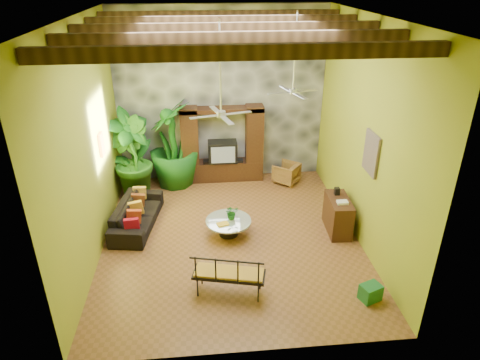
{
  "coord_description": "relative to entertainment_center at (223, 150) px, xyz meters",
  "views": [
    {
      "loc": [
        -0.62,
        -8.65,
        5.83
      ],
      "look_at": [
        0.24,
        0.2,
        1.4
      ],
      "focal_mm": 32.0,
      "sensor_mm": 36.0,
      "label": 1
    }
  ],
  "objects": [
    {
      "name": "iron_bench",
      "position": [
        -0.19,
        -5.21,
        -0.42
      ],
      "size": [
        1.48,
        0.83,
        0.57
      ],
      "rotation": [
        0.0,
        0.0,
        -0.23
      ],
      "color": "black",
      "rests_on": "ground"
    },
    {
      "name": "tall_plant_b",
      "position": [
        -2.56,
        -0.86,
        0.18
      ],
      "size": [
        1.62,
        1.61,
        2.3
      ],
      "primitive_type": "imported",
      "rotation": [
        0.0,
        0.0,
        2.39
      ],
      "color": "#1F5716",
      "rests_on": "ground"
    },
    {
      "name": "ground",
      "position": [
        0.0,
        -3.14,
        -0.97
      ],
      "size": [
        7.0,
        7.0,
        0.0
      ],
      "primitive_type": "plane",
      "color": "brown",
      "rests_on": "ground"
    },
    {
      "name": "tall_plant_a",
      "position": [
        -2.56,
        -0.62,
        0.28
      ],
      "size": [
        1.58,
        1.52,
        2.49
      ],
      "primitive_type": "imported",
      "rotation": [
        0.0,
        0.0,
        0.69
      ],
      "color": "#175A19",
      "rests_on": "ground"
    },
    {
      "name": "sofa",
      "position": [
        -2.3,
        -2.43,
        -0.65
      ],
      "size": [
        1.18,
        2.29,
        0.64
      ],
      "primitive_type": "imported",
      "rotation": [
        0.0,
        0.0,
        1.42
      ],
      "color": "black",
      "rests_on": "ground"
    },
    {
      "name": "stone_accent_wall",
      "position": [
        0.0,
        0.3,
        1.53
      ],
      "size": [
        5.98,
        0.1,
        4.98
      ],
      "primitive_type": "cube",
      "color": "#3B3E43",
      "rests_on": "ground"
    },
    {
      "name": "yellow_tray",
      "position": [
        -0.2,
        -3.23,
        -0.55
      ],
      "size": [
        0.31,
        0.26,
        0.03
      ],
      "primitive_type": "cube",
      "rotation": [
        0.0,
        0.0,
        0.3
      ],
      "color": "yellow",
      "rests_on": "coffee_table"
    },
    {
      "name": "wicker_armchair",
      "position": [
        1.88,
        -0.4,
        -0.66
      ],
      "size": [
        0.94,
        0.94,
        0.62
      ],
      "primitive_type": "imported",
      "rotation": [
        0.0,
        0.0,
        4.03
      ],
      "color": "brown",
      "rests_on": "ground"
    },
    {
      "name": "ceiling",
      "position": [
        0.0,
        -3.14,
        4.03
      ],
      "size": [
        6.0,
        7.0,
        0.02
      ],
      "primitive_type": "cube",
      "color": "silver",
      "rests_on": "back_wall"
    },
    {
      "name": "back_wall",
      "position": [
        0.0,
        0.36,
        1.53
      ],
      "size": [
        6.0,
        0.02,
        5.0
      ],
      "primitive_type": "cube",
      "color": "#AAAD27",
      "rests_on": "ground"
    },
    {
      "name": "entertainment_center",
      "position": [
        0.0,
        0.0,
        0.0
      ],
      "size": [
        2.4,
        0.55,
        2.3
      ],
      "color": "#33160E",
      "rests_on": "ground"
    },
    {
      "name": "centerpiece_plant",
      "position": [
        0.03,
        -2.99,
        -0.39
      ],
      "size": [
        0.36,
        0.33,
        0.35
      ],
      "primitive_type": "imported",
      "rotation": [
        0.0,
        0.0,
        0.19
      ],
      "color": "#175819",
      "rests_on": "coffee_table"
    },
    {
      "name": "ceiling_beams",
      "position": [
        0.0,
        -3.14,
        3.81
      ],
      "size": [
        5.95,
        5.36,
        0.22
      ],
      "color": "#392512",
      "rests_on": "ceiling"
    },
    {
      "name": "coffee_table",
      "position": [
        -0.05,
        -3.06,
        -0.71
      ],
      "size": [
        1.1,
        1.1,
        0.4
      ],
      "rotation": [
        0.0,
        0.0,
        0.36
      ],
      "color": "black",
      "rests_on": "ground"
    },
    {
      "name": "wall_art_painting",
      "position": [
        2.96,
        -3.74,
        1.33
      ],
      "size": [
        0.06,
        0.7,
        0.9
      ],
      "primitive_type": "cube",
      "color": "navy",
      "rests_on": "right_wall"
    },
    {
      "name": "wall_art_mask",
      "position": [
        -2.96,
        -2.14,
        1.13
      ],
      "size": [
        0.06,
        0.32,
        0.55
      ],
      "primitive_type": "cube",
      "color": "gold",
      "rests_on": "left_wall"
    },
    {
      "name": "right_wall",
      "position": [
        3.0,
        -3.14,
        1.53
      ],
      "size": [
        0.02,
        7.0,
        5.0
      ],
      "primitive_type": "cube",
      "color": "#AAAD27",
      "rests_on": "ground"
    },
    {
      "name": "ceiling_fan_back",
      "position": [
        1.6,
        -1.94,
        2.44
      ],
      "size": [
        1.28,
        1.28,
        1.86
      ],
      "color": "silver",
      "rests_on": "ceiling"
    },
    {
      "name": "green_bin",
      "position": [
        2.53,
        -5.6,
        -0.8
      ],
      "size": [
        0.47,
        0.41,
        0.34
      ],
      "primitive_type": "cube",
      "rotation": [
        0.0,
        0.0,
        0.37
      ],
      "color": "#207B40",
      "rests_on": "ground"
    },
    {
      "name": "tall_plant_c",
      "position": [
        -1.44,
        -0.17,
        0.31
      ],
      "size": [
        1.54,
        1.54,
        2.54
      ],
      "primitive_type": "imported",
      "rotation": [
        0.0,
        0.0,
        4.63
      ],
      "color": "#175818",
      "rests_on": "ground"
    },
    {
      "name": "left_wall",
      "position": [
        -3.0,
        -3.14,
        1.53
      ],
      "size": [
        0.02,
        7.0,
        5.0
      ],
      "primitive_type": "cube",
      "color": "#AAAD27",
      "rests_on": "ground"
    },
    {
      "name": "ceiling_fan_front",
      "position": [
        -0.2,
        -3.54,
        2.44
      ],
      "size": [
        1.28,
        1.28,
        1.86
      ],
      "color": "silver",
      "rests_on": "ceiling"
    },
    {
      "name": "side_console",
      "position": [
        2.62,
        -3.13,
        -0.53
      ],
      "size": [
        0.54,
        1.11,
        0.87
      ],
      "primitive_type": "cube",
      "rotation": [
        0.0,
        0.0,
        -0.05
      ],
      "color": "#331510",
      "rests_on": "ground"
    }
  ]
}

